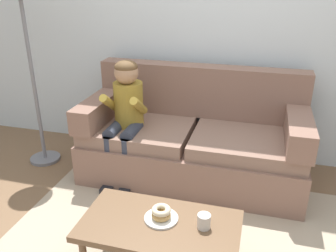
{
  "coord_description": "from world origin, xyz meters",
  "views": [
    {
      "loc": [
        0.43,
        -2.05,
        1.78
      ],
      "look_at": [
        -0.26,
        0.45,
        0.65
      ],
      "focal_mm": 37.76,
      "sensor_mm": 36.0,
      "label": 1
    }
  ],
  "objects_px": {
    "couch": "(194,140)",
    "donut": "(161,215)",
    "mug": "(204,221)",
    "person_child": "(126,110)",
    "coffee_table": "(160,229)"
  },
  "relations": [
    {
      "from": "couch",
      "to": "donut",
      "type": "distance_m",
      "value": 1.22
    },
    {
      "from": "couch",
      "to": "mug",
      "type": "relative_size",
      "value": 21.86
    },
    {
      "from": "couch",
      "to": "person_child",
      "type": "height_order",
      "value": "person_child"
    },
    {
      "from": "coffee_table",
      "to": "donut",
      "type": "bearing_deg",
      "value": 92.56
    },
    {
      "from": "donut",
      "to": "mug",
      "type": "xyz_separation_m",
      "value": [
        0.27,
        -0.01,
        0.01
      ]
    },
    {
      "from": "donut",
      "to": "mug",
      "type": "relative_size",
      "value": 1.33
    },
    {
      "from": "donut",
      "to": "coffee_table",
      "type": "bearing_deg",
      "value": -87.44
    },
    {
      "from": "coffee_table",
      "to": "mug",
      "type": "relative_size",
      "value": 10.76
    },
    {
      "from": "couch",
      "to": "coffee_table",
      "type": "relative_size",
      "value": 2.03
    },
    {
      "from": "person_child",
      "to": "donut",
      "type": "height_order",
      "value": "person_child"
    },
    {
      "from": "person_child",
      "to": "mug",
      "type": "distance_m",
      "value": 1.36
    },
    {
      "from": "coffee_table",
      "to": "person_child",
      "type": "xyz_separation_m",
      "value": [
        -0.62,
        1.04,
        0.33
      ]
    },
    {
      "from": "mug",
      "to": "donut",
      "type": "bearing_deg",
      "value": 178.77
    },
    {
      "from": "coffee_table",
      "to": "donut",
      "type": "height_order",
      "value": "donut"
    },
    {
      "from": "mug",
      "to": "person_child",
      "type": "bearing_deg",
      "value": 131.26
    }
  ]
}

